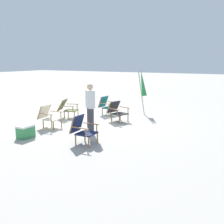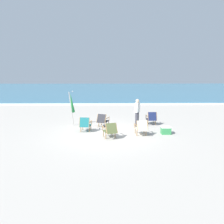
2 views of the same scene
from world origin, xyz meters
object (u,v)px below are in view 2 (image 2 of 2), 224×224
(beach_chair_front_right, at_px, (152,118))
(cooler_box, at_px, (166,130))
(person_near_chairs, at_px, (137,112))
(beach_chair_back_right, at_px, (110,130))
(beach_chair_mid_center, at_px, (103,120))
(umbrella_furled_green, at_px, (72,103))
(beach_chair_front_left, at_px, (141,127))
(beach_chair_back_left, at_px, (85,124))

(beach_chair_front_right, height_order, cooler_box, beach_chair_front_right)
(person_near_chairs, bearing_deg, beach_chair_back_right, -126.14)
(beach_chair_back_right, xyz_separation_m, beach_chair_mid_center, (-0.43, 2.09, 0.00))
(umbrella_furled_green, bearing_deg, beach_chair_mid_center, -9.72)
(beach_chair_back_right, xyz_separation_m, beach_chair_front_left, (1.57, 0.41, 0.01))
(beach_chair_front_left, distance_m, person_near_chairs, 1.83)
(beach_chair_front_left, relative_size, cooler_box, 1.64)
(beach_chair_back_left, bearing_deg, beach_chair_mid_center, 47.07)
(beach_chair_back_left, xyz_separation_m, cooler_box, (4.23, -0.46, -0.23))
(beach_chair_back_left, bearing_deg, beach_chair_back_right, -39.89)
(beach_chair_front_right, xyz_separation_m, cooler_box, (0.36, -1.86, -0.23))
(beach_chair_mid_center, xyz_separation_m, person_near_chairs, (2.03, 0.10, 0.41))
(beach_chair_front_left, bearing_deg, umbrella_furled_green, 152.45)
(beach_chair_front_right, height_order, beach_chair_back_right, beach_chair_front_right)
(beach_chair_back_right, bearing_deg, cooler_box, 12.81)
(beach_chair_front_right, relative_size, beach_chair_back_left, 1.01)
(beach_chair_back_right, height_order, beach_chair_front_left, beach_chair_front_left)
(beach_chair_front_right, relative_size, beach_chair_mid_center, 0.92)
(cooler_box, bearing_deg, person_near_chairs, 130.07)
(beach_chair_front_right, distance_m, umbrella_furled_green, 4.88)
(beach_chair_back_left, height_order, beach_chair_mid_center, beach_chair_back_left)
(beach_chair_mid_center, bearing_deg, beach_chair_front_right, 8.21)
(beach_chair_front_right, distance_m, cooler_box, 1.91)
(umbrella_furled_green, bearing_deg, beach_chair_front_right, 1.37)
(beach_chair_mid_center, bearing_deg, cooler_box, -23.34)
(beach_chair_mid_center, relative_size, umbrella_furled_green, 0.43)
(beach_chair_back_left, bearing_deg, cooler_box, -6.18)
(beach_chair_front_left, relative_size, person_near_chairs, 0.49)
(umbrella_furled_green, bearing_deg, person_near_chairs, -3.11)
(beach_chair_front_right, bearing_deg, beach_chair_mid_center, -171.79)
(cooler_box, bearing_deg, umbrella_furled_green, 161.26)
(beach_chair_mid_center, bearing_deg, beach_chair_front_left, -40.06)
(beach_chair_back_left, relative_size, beach_chair_back_right, 0.90)
(beach_chair_front_right, relative_size, beach_chair_front_left, 1.02)
(beach_chair_front_right, relative_size, beach_chair_back_right, 0.91)
(beach_chair_front_right, relative_size, cooler_box, 1.68)
(umbrella_furled_green, bearing_deg, beach_chair_back_left, -54.59)
(beach_chair_front_right, height_order, umbrella_furled_green, umbrella_furled_green)
(beach_chair_mid_center, bearing_deg, beach_chair_back_left, -132.93)
(person_near_chairs, bearing_deg, cooler_box, -49.93)
(beach_chair_mid_center, bearing_deg, beach_chair_back_right, -78.46)
(umbrella_furled_green, bearing_deg, beach_chair_front_left, -27.55)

